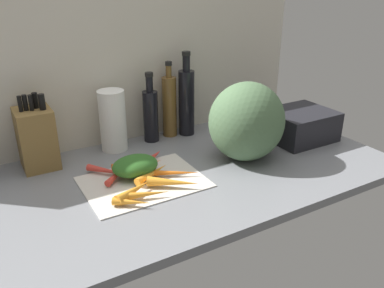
{
  "coord_description": "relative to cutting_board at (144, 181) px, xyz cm",
  "views": [
    {
      "loc": [
        -50.92,
        -111.02,
        64.72
      ],
      "look_at": [
        11.87,
        -2.6,
        10.49
      ],
      "focal_mm": 36.97,
      "sensor_mm": 36.0,
      "label": 1
    }
  ],
  "objects": [
    {
      "name": "carrot_9",
      "position": [
        1.56,
        8.86,
        2.1
      ],
      "size": [
        18.14,
        5.86,
        3.4
      ],
      "primitive_type": "cone",
      "rotation": [
        0.0,
        1.57,
        -0.14
      ],
      "color": "orange",
      "rests_on": "cutting_board"
    },
    {
      "name": "bottle_0",
      "position": [
        17.77,
        31.99,
        11.29
      ],
      "size": [
        6.25,
        6.25,
        28.95
      ],
      "color": "black",
      "rests_on": "ground_plane"
    },
    {
      "name": "carrot_5",
      "position": [
        -6.27,
        -7.27,
        2.03
      ],
      "size": [
        14.84,
        9.32,
        3.25
      ],
      "primitive_type": "cone",
      "rotation": [
        0.0,
        1.57,
        0.44
      ],
      "color": "orange",
      "rests_on": "cutting_board"
    },
    {
      "name": "bottle_1",
      "position": [
        27.22,
        33.46,
        13.04
      ],
      "size": [
        6.0,
        6.0,
        32.03
      ],
      "color": "brown",
      "rests_on": "ground_plane"
    },
    {
      "name": "carrot_4",
      "position": [
        10.89,
        -2.35,
        1.48
      ],
      "size": [
        15.86,
        9.85,
        2.15
      ],
      "primitive_type": "cone",
      "rotation": [
        0.0,
        1.57,
        -0.49
      ],
      "color": "orange",
      "rests_on": "cutting_board"
    },
    {
      "name": "carrot_8",
      "position": [
        -9.43,
        -12.71,
        1.61
      ],
      "size": [
        10.75,
        8.5,
        2.42
      ],
      "primitive_type": "cone",
      "rotation": [
        0.0,
        1.57,
        -0.61
      ],
      "color": "orange",
      "rests_on": "cutting_board"
    },
    {
      "name": "carrot_greens_pile",
      "position": [
        -0.64,
        5.23,
        3.8
      ],
      "size": [
        16.06,
        12.35,
        6.79
      ],
      "primitive_type": "ellipsoid",
      "color": "#2D6023",
      "rests_on": "cutting_board"
    },
    {
      "name": "bottle_2",
      "position": [
        34.3,
        31.37,
        14.58
      ],
      "size": [
        6.78,
        6.78,
        35.72
      ],
      "color": "black",
      "rests_on": "ground_plane"
    },
    {
      "name": "ground_plane",
      "position": [
        6.45,
        1.67,
        -1.9
      ],
      "size": [
        170.0,
        80.0,
        3.0
      ],
      "primitive_type": "cube",
      "color": "slate"
    },
    {
      "name": "carrot_7",
      "position": [
        6.79,
        -8.99,
        2.12
      ],
      "size": [
        15.57,
        12.54,
        3.43
      ],
      "primitive_type": "cone",
      "rotation": [
        0.0,
        1.57,
        -0.62
      ],
      "color": "orange",
      "rests_on": "cutting_board"
    },
    {
      "name": "dish_rack",
      "position": [
        72.65,
        2.52,
        5.75
      ],
      "size": [
        26.26,
        22.56,
        12.3
      ],
      "primitive_type": "cube",
      "color": "black",
      "rests_on": "ground_plane"
    },
    {
      "name": "wall_back",
      "position": [
        6.45,
        40.17,
        29.6
      ],
      "size": [
        170.0,
        3.0,
        60.0
      ],
      "primitive_type": "cube",
      "color": "beige",
      "rests_on": "ground_plane"
    },
    {
      "name": "winter_squash",
      "position": [
        41.21,
        -1.43,
        14.3
      ],
      "size": [
        28.64,
        26.86,
        29.4
      ],
      "primitive_type": "ellipsoid",
      "color": "#4C6B47",
      "rests_on": "ground_plane"
    },
    {
      "name": "cutting_board",
      "position": [
        0.0,
        0.0,
        0.0
      ],
      "size": [
        39.56,
        29.47,
        0.8
      ],
      "primitive_type": "cube",
      "color": "beige",
      "rests_on": "ground_plane"
    },
    {
      "name": "carrot_1",
      "position": [
        10.09,
        13.02,
        1.75
      ],
      "size": [
        9.8,
        8.52,
        2.71
      ],
      "primitive_type": "cone",
      "rotation": [
        0.0,
        1.57,
        0.67
      ],
      "color": "red",
      "rests_on": "cutting_board"
    },
    {
      "name": "carrot_10",
      "position": [
        3.63,
        0.71,
        1.81
      ],
      "size": [
        15.3,
        9.42,
        2.82
      ],
      "primitive_type": "cone",
      "rotation": [
        0.0,
        1.57,
        0.46
      ],
      "color": "orange",
      "rests_on": "cutting_board"
    },
    {
      "name": "paper_towel_roll",
      "position": [
        1.25,
        31.17,
        11.65
      ],
      "size": [
        10.29,
        10.29,
        24.1
      ],
      "primitive_type": "cylinder",
      "color": "white",
      "rests_on": "ground_plane"
    },
    {
      "name": "carrot_2",
      "position": [
        1.1,
        7.36,
        2.12
      ],
      "size": [
        12.28,
        9.37,
        3.43
      ],
      "primitive_type": "cone",
      "rotation": [
        0.0,
        1.57,
        0.55
      ],
      "color": "orange",
      "rests_on": "cutting_board"
    },
    {
      "name": "carrot_3",
      "position": [
        -8.57,
        10.02,
        1.65
      ],
      "size": [
        12.6,
        14.37,
        2.49
      ],
      "primitive_type": "cone",
      "rotation": [
        0.0,
        1.57,
        -0.87
      ],
      "color": "red",
      "rests_on": "cutting_board"
    },
    {
      "name": "carrot_0",
      "position": [
        -3.63,
        -10.84,
        1.68
      ],
      "size": [
        14.39,
        6.5,
        2.56
      ],
      "primitive_type": "cone",
      "rotation": [
        0.0,
        1.57,
        -0.29
      ],
      "color": "orange",
      "rests_on": "cutting_board"
    },
    {
      "name": "knife_block",
      "position": [
        -27.41,
        30.32,
        10.73
      ],
      "size": [
        12.16,
        14.19,
        27.15
      ],
      "color": "brown",
      "rests_on": "ground_plane"
    },
    {
      "name": "carrot_6",
      "position": [
        -5.78,
        7.5,
        1.55
      ],
      "size": [
        13.81,
        13.27,
        2.3
      ],
      "primitive_type": "cone",
      "rotation": [
        0.0,
        1.57,
        0.76
      ],
      "color": "red",
      "rests_on": "cutting_board"
    }
  ]
}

